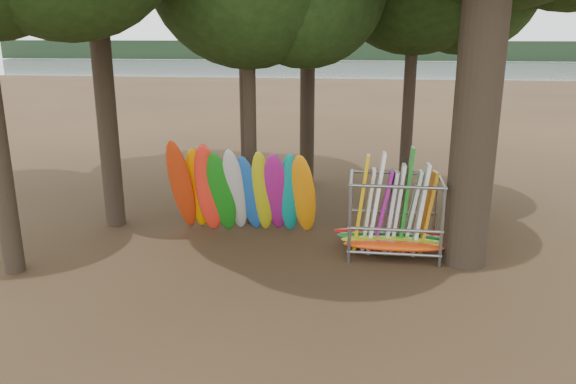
# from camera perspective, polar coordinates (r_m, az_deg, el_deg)

# --- Properties ---
(ground) EXTENTS (120.00, 120.00, 0.00)m
(ground) POSITION_cam_1_polar(r_m,az_deg,el_deg) (14.97, 0.90, -6.79)
(ground) COLOR #47331E
(ground) RESTS_ON ground
(lake) EXTENTS (160.00, 160.00, 0.00)m
(lake) POSITION_cam_1_polar(r_m,az_deg,el_deg) (73.96, 6.31, 11.37)
(lake) COLOR gray
(lake) RESTS_ON ground
(far_shore) EXTENTS (160.00, 4.00, 4.00)m
(far_shore) POSITION_cam_1_polar(r_m,az_deg,el_deg) (123.79, 6.89, 14.08)
(far_shore) COLOR black
(far_shore) RESTS_ON ground
(kayak_row) EXTENTS (4.34, 1.87, 3.08)m
(kayak_row) POSITION_cam_1_polar(r_m,az_deg,el_deg) (16.27, -4.70, 0.07)
(kayak_row) COLOR red
(kayak_row) RESTS_ON ground
(storage_rack) EXTENTS (3.22, 1.51, 2.93)m
(storage_rack) POSITION_cam_1_polar(r_m,az_deg,el_deg) (15.23, 10.69, -2.68)
(storage_rack) COLOR gray
(storage_rack) RESTS_ON ground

